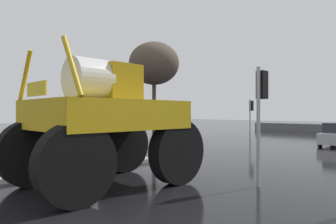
% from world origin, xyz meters
% --- Properties ---
extents(ground_plane, '(120.00, 120.00, 0.00)m').
position_xyz_m(ground_plane, '(0.00, 18.00, 0.00)').
color(ground_plane, black).
extents(median_island, '(1.72, 9.02, 0.15)m').
position_xyz_m(median_island, '(-3.26, 4.96, 0.07)').
color(median_island, '#9E9B93').
rests_on(median_island, ground).
extents(oversize_sprayer, '(3.86, 5.32, 4.00)m').
position_xyz_m(oversize_sprayer, '(-0.05, 5.36, 1.89)').
color(oversize_sprayer, black).
rests_on(oversize_sprayer, ground).
extents(traffic_signal_near_left, '(0.24, 0.54, 4.12)m').
position_xyz_m(traffic_signal_near_left, '(-4.50, 8.66, 3.00)').
color(traffic_signal_near_left, '#A8AAAF').
rests_on(traffic_signal_near_left, ground).
extents(traffic_signal_near_right, '(0.24, 0.54, 3.54)m').
position_xyz_m(traffic_signal_near_right, '(3.24, 8.67, 2.58)').
color(traffic_signal_near_right, '#A8AAAF').
rests_on(traffic_signal_near_right, ground).
extents(traffic_signal_far_left, '(0.24, 0.55, 3.28)m').
position_xyz_m(traffic_signal_far_left, '(-5.69, 23.12, 2.39)').
color(traffic_signal_far_left, '#A8AAAF').
rests_on(traffic_signal_far_left, ground).
extents(bare_tree_left, '(3.81, 3.81, 7.54)m').
position_xyz_m(bare_tree_left, '(-9.55, 15.71, 5.89)').
color(bare_tree_left, '#473828').
rests_on(bare_tree_left, ground).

